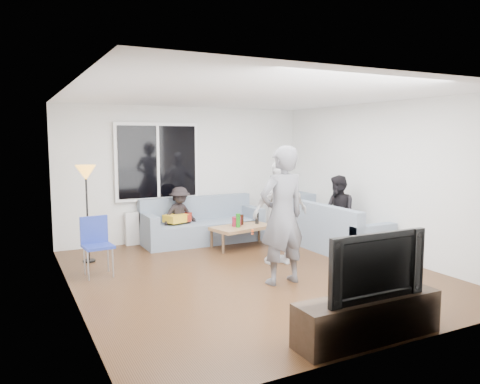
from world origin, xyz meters
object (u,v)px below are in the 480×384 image
sofa_back_section (203,220)px  coffee_table (242,237)px  floor_lamp (87,214)px  tv_console (368,318)px  sofa_right_section (337,227)px  side_chair (98,247)px  player_left (282,215)px  television (370,264)px  spectator_back (180,216)px  spectator_right (338,213)px  player_right (280,213)px

sofa_back_section → coffee_table: sofa_back_section is taller
sofa_back_section → floor_lamp: floor_lamp is taller
tv_console → sofa_back_section: bearing=87.6°
sofa_right_section → side_chair: side_chair is taller
player_left → television: size_ratio=1.65×
sofa_back_section → spectator_back: bearing=176.2°
side_chair → spectator_back: spectator_back is taller
side_chair → television: (2.00, -3.41, 0.34)m
sofa_back_section → tv_console: size_ratio=1.44×
side_chair → floor_lamp: floor_lamp is taller
sofa_back_section → coffee_table: (0.47, -0.74, -0.22)m
coffee_table → spectator_right: spectator_right is taller
floor_lamp → spectator_right: floor_lamp is taller
spectator_right → coffee_table: bearing=-113.1°
coffee_table → tv_console: 4.09m
spectator_back → television: 4.81m
sofa_back_section → coffee_table: 0.90m
player_right → spectator_back: size_ratio=1.51×
coffee_table → player_left: 2.29m
floor_lamp → player_right: (2.69, -1.52, 0.04)m
spectator_back → coffee_table: bearing=-52.2°
coffee_table → floor_lamp: size_ratio=0.71×
coffee_table → spectator_right: (1.40, -0.99, 0.47)m
side_chair → spectator_right: spectator_right is taller
coffee_table → tv_console: size_ratio=0.69×
player_left → sofa_right_section: bearing=-150.7°
spectator_right → television: spectator_right is taller
tv_console → floor_lamp: bearing=115.0°
coffee_table → sofa_right_section: bearing=-34.6°
player_right → spectator_back: (-0.94, 2.04, -0.28)m
tv_console → player_left: bearing=84.2°
sofa_right_section → tv_console: bearing=146.0°
sofa_back_section → player_right: (0.49, -2.01, 0.40)m
side_chair → spectator_right: size_ratio=0.64×
spectator_back → television: television is taller
player_right → spectator_right: 1.42m
side_chair → spectator_right: (4.07, -0.36, 0.24)m
player_right → spectator_back: 2.26m
floor_lamp → spectator_right: size_ratio=1.16×
sofa_back_section → television: 4.79m
television → player_left: bearing=84.2°
coffee_table → spectator_right: 1.78m
side_chair → player_left: size_ratio=0.45×
coffee_table → player_left: bearing=-102.6°
player_left → spectator_right: (1.87, 1.12, -0.28)m
sofa_back_section → player_left: bearing=-90.0°
sofa_right_section → player_left: (-1.87, -1.14, 0.52)m
player_left → player_right: (0.50, 0.84, -0.13)m
sofa_back_section → player_right: player_right is taller
sofa_right_section → coffee_table: bearing=55.4°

